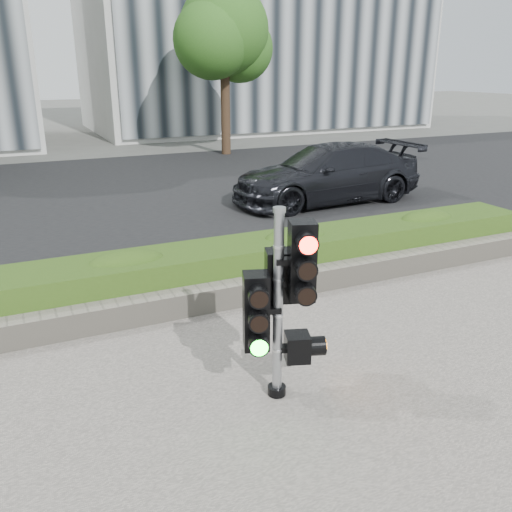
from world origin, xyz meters
name	(u,v)px	position (x,y,z in m)	size (l,w,h in m)	color
ground	(286,372)	(0.00, 0.00, 0.00)	(120.00, 120.00, 0.00)	#51514C
road	(114,194)	(0.00, 10.00, 0.01)	(60.00, 13.00, 0.02)	black
curb	(196,275)	(0.00, 3.15, 0.06)	(60.00, 0.25, 0.12)	gray
stone_wall	(224,295)	(0.00, 1.90, 0.20)	(12.00, 0.32, 0.34)	gray
hedge	(208,269)	(0.00, 2.55, 0.37)	(12.00, 1.00, 0.68)	#5B8328
building_right	(253,16)	(11.00, 25.00, 6.00)	(18.00, 10.00, 12.00)	#B7B7B2
tree_right	(223,33)	(5.48, 15.55, 4.48)	(4.10, 3.58, 6.53)	black
traffic_signal	(280,295)	(-0.28, -0.37, 1.14)	(0.74, 0.61, 2.01)	black
car_dark	(327,173)	(4.77, 6.85, 0.74)	(2.02, 4.96, 1.44)	black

